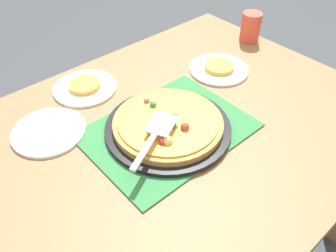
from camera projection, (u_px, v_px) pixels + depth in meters
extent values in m
cube|color=olive|center=(168.00, 134.00, 1.06)|extent=(1.40, 1.00, 0.03)
cube|color=olive|center=(203.00, 89.00, 1.87)|extent=(0.07, 0.07, 0.72)
cube|color=#2D753D|center=(168.00, 130.00, 1.05)|extent=(0.48, 0.36, 0.01)
cylinder|color=black|center=(168.00, 128.00, 1.04)|extent=(0.38, 0.38, 0.01)
cylinder|color=#B78442|center=(168.00, 124.00, 1.03)|extent=(0.33, 0.33, 0.02)
cylinder|color=gold|center=(168.00, 120.00, 1.02)|extent=(0.30, 0.30, 0.01)
sphere|color=#E5CC7F|center=(174.00, 114.00, 1.03)|extent=(0.02, 0.02, 0.02)
sphere|color=#E5CC7F|center=(149.00, 127.00, 0.99)|extent=(0.03, 0.03, 0.03)
sphere|color=red|center=(185.00, 127.00, 0.99)|extent=(0.03, 0.03, 0.03)
sphere|color=#B76675|center=(146.00, 100.00, 1.08)|extent=(0.02, 0.02, 0.02)
sphere|color=red|center=(163.00, 141.00, 0.95)|extent=(0.02, 0.02, 0.02)
sphere|color=#E5CC7F|center=(153.00, 101.00, 1.08)|extent=(0.02, 0.02, 0.02)
sphere|color=#338433|center=(173.00, 125.00, 1.00)|extent=(0.02, 0.02, 0.02)
sphere|color=#338433|center=(153.00, 105.00, 1.07)|extent=(0.02, 0.02, 0.02)
sphere|color=#E5CC7F|center=(168.00, 124.00, 1.00)|extent=(0.02, 0.02, 0.02)
sphere|color=#E5CC7F|center=(167.00, 140.00, 0.95)|extent=(0.03, 0.03, 0.03)
cylinder|color=white|center=(85.00, 88.00, 1.21)|extent=(0.22, 0.22, 0.01)
cylinder|color=white|center=(219.00, 69.00, 1.30)|extent=(0.22, 0.22, 0.01)
cylinder|color=white|center=(49.00, 132.00, 1.04)|extent=(0.22, 0.22, 0.01)
cylinder|color=gold|center=(85.00, 85.00, 1.20)|extent=(0.11, 0.11, 0.02)
cylinder|color=gold|center=(219.00, 66.00, 1.29)|extent=(0.11, 0.11, 0.02)
cylinder|color=#E04C38|center=(251.00, 27.00, 1.44)|extent=(0.08, 0.08, 0.12)
cube|color=silver|center=(161.00, 124.00, 0.97)|extent=(0.11, 0.10, 0.00)
cube|color=#B2B2B7|center=(144.00, 152.00, 0.89)|extent=(0.13, 0.08, 0.01)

